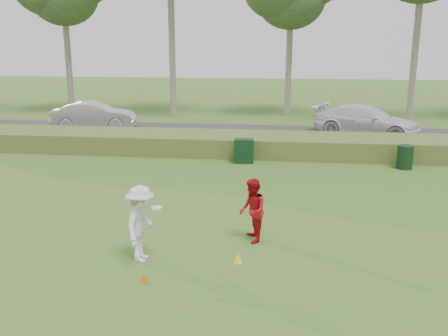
# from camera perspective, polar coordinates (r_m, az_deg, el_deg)

# --- Properties ---
(ground) EXTENTS (120.00, 120.00, 0.00)m
(ground) POSITION_cam_1_polar(r_m,az_deg,el_deg) (12.85, -2.27, -10.09)
(ground) COLOR #365E1F
(ground) RESTS_ON ground
(reed_strip) EXTENTS (80.00, 3.00, 0.90)m
(reed_strip) POSITION_cam_1_polar(r_m,az_deg,el_deg) (24.10, 2.38, 2.76)
(reed_strip) COLOR #4A5D25
(reed_strip) RESTS_ON ground
(park_road) EXTENTS (80.00, 6.00, 0.06)m
(park_road) POSITION_cam_1_polar(r_m,az_deg,el_deg) (29.08, 3.21, 3.94)
(park_road) COLOR #2D2D2D
(park_road) RESTS_ON ground
(player_white) EXTENTS (0.95, 1.30, 1.92)m
(player_white) POSITION_cam_1_polar(r_m,az_deg,el_deg) (12.47, -9.47, -6.29)
(player_white) COLOR silver
(player_white) RESTS_ON ground
(player_red) EXTENTS (0.84, 0.98, 1.75)m
(player_red) POSITION_cam_1_polar(r_m,az_deg,el_deg) (13.48, 3.25, -4.89)
(player_red) COLOR #AA0E15
(player_red) RESTS_ON ground
(cone_orange) EXTENTS (0.20, 0.20, 0.22)m
(cone_orange) POSITION_cam_1_polar(r_m,az_deg,el_deg) (11.67, -9.16, -12.34)
(cone_orange) COLOR #D64F0B
(cone_orange) RESTS_ON ground
(cone_yellow) EXTENTS (0.23, 0.23, 0.25)m
(cone_yellow) POSITION_cam_1_polar(r_m,az_deg,el_deg) (12.47, 1.61, -10.24)
(cone_yellow) COLOR yellow
(cone_yellow) RESTS_ON ground
(utility_cabinet) EXTENTS (0.89, 0.59, 1.07)m
(utility_cabinet) POSITION_cam_1_polar(r_m,az_deg,el_deg) (22.18, 2.28, 1.96)
(utility_cabinet) COLOR black
(utility_cabinet) RESTS_ON ground
(trash_bin) EXTENTS (0.86, 0.86, 1.00)m
(trash_bin) POSITION_cam_1_polar(r_m,az_deg,el_deg) (22.50, 19.97, 1.18)
(trash_bin) COLOR black
(trash_bin) RESTS_ON ground
(car_mid) EXTENTS (5.19, 2.55, 1.64)m
(car_mid) POSITION_cam_1_polar(r_m,az_deg,el_deg) (31.35, -14.64, 5.83)
(car_mid) COLOR silver
(car_mid) RESTS_ON park_road
(car_right) EXTENTS (6.32, 4.41, 1.70)m
(car_right) POSITION_cam_1_polar(r_m,az_deg,el_deg) (29.27, 15.96, 5.22)
(car_right) COLOR silver
(car_right) RESTS_ON park_road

